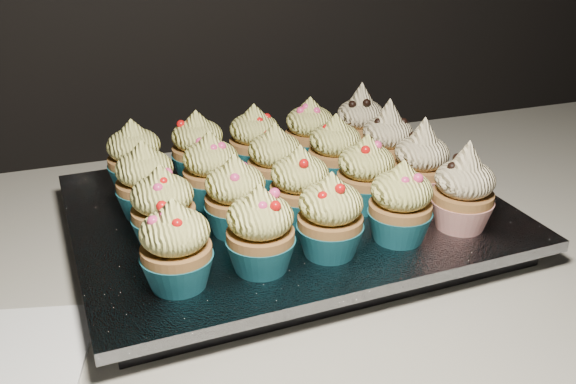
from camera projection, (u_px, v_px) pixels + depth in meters
name	position (u px, v px, depth m)	size (l,w,h in m)	color
worktop	(360.00, 241.00, 0.74)	(2.44, 0.64, 0.04)	beige
baking_tray	(288.00, 224.00, 0.71)	(0.42, 0.32, 0.02)	black
foil_lining	(288.00, 210.00, 0.71)	(0.46, 0.36, 0.01)	silver
cupcake_0	(176.00, 247.00, 0.55)	(0.06, 0.06, 0.08)	#196676
cupcake_1	(260.00, 232.00, 0.57)	(0.06, 0.06, 0.08)	#196676
cupcake_2	(330.00, 218.00, 0.60)	(0.06, 0.06, 0.08)	#196676
cupcake_3	(400.00, 205.00, 0.62)	(0.06, 0.06, 0.08)	#196676
cupcake_4	(464.00, 191.00, 0.64)	(0.06, 0.06, 0.10)	#A72017
cupcake_5	(163.00, 209.00, 0.61)	(0.06, 0.06, 0.08)	#196676
cupcake_6	(236.00, 198.00, 0.63)	(0.06, 0.06, 0.08)	#196676
cupcake_7	(300.00, 187.00, 0.66)	(0.06, 0.06, 0.08)	#196676
cupcake_8	(366.00, 175.00, 0.68)	(0.06, 0.06, 0.08)	#196676
cupcake_9	(421.00, 164.00, 0.71)	(0.06, 0.06, 0.10)	#A72017
cupcake_10	(146.00, 182.00, 0.67)	(0.06, 0.06, 0.08)	#196676
cupcake_11	(211.00, 171.00, 0.69)	(0.06, 0.06, 0.08)	#196676
cupcake_12	(275.00, 162.00, 0.72)	(0.06, 0.06, 0.08)	#196676
cupcake_13	(335.00, 152.00, 0.75)	(0.06, 0.06, 0.08)	#196676
cupcake_14	(387.00, 142.00, 0.77)	(0.06, 0.06, 0.10)	#A72017
cupcake_15	(135.00, 158.00, 0.73)	(0.06, 0.06, 0.08)	#196676
cupcake_16	(198.00, 148.00, 0.76)	(0.06, 0.06, 0.08)	#196676
cupcake_17	(255.00, 141.00, 0.78)	(0.06, 0.06, 0.08)	#196676
cupcake_18	(310.00, 133.00, 0.80)	(0.06, 0.06, 0.08)	#196676
cupcake_19	(360.00, 124.00, 0.83)	(0.06, 0.06, 0.10)	#A72017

